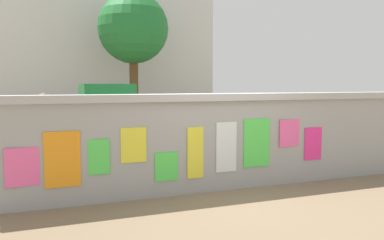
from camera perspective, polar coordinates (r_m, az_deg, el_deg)
name	(u,v)px	position (r m, az deg, el deg)	size (l,w,h in m)	color
ground	(130,134)	(14.48, -9.20, -2.05)	(60.00, 60.00, 0.00)	#7A664C
poster_wall	(219,140)	(6.76, 4.04, -3.02)	(7.88, 0.42, 1.68)	#9C9C9C
auto_rickshaw_truck	(145,120)	(10.09, -6.91, -0.07)	(3.63, 1.56, 1.85)	black
motorcycle	(40,158)	(7.80, -21.57, -5.24)	(1.90, 0.56, 0.87)	black
bicycle_near	(218,129)	(12.72, 3.83, -1.36)	(1.71, 0.44, 0.95)	black
bicycle_far	(291,149)	(9.11, 14.40, -4.18)	(1.71, 0.44, 0.95)	black
person_walking	(260,116)	(10.58, 9.95, 0.61)	(0.48, 0.48, 1.62)	#BF6626
person_bystander	(44,118)	(10.39, -20.99, 0.25)	(0.47, 0.47, 1.62)	yellow
tree_roadside	(133,29)	(17.34, -8.68, 13.13)	(3.05, 3.05, 5.78)	brown
building_background	(73,39)	(22.32, -17.16, 11.35)	(14.11, 6.54, 8.51)	silver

